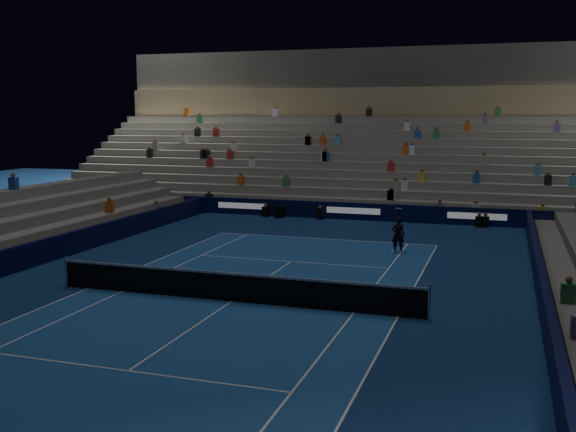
# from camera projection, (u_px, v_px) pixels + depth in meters

# --- Properties ---
(ground) EXTENTS (90.00, 90.00, 0.00)m
(ground) POSITION_uv_depth(u_px,v_px,m) (232.00, 302.00, 22.09)
(ground) COLOR navy
(ground) RESTS_ON ground
(court_surface) EXTENTS (10.97, 23.77, 0.01)m
(court_surface) POSITION_uv_depth(u_px,v_px,m) (232.00, 301.00, 22.09)
(court_surface) COLOR #19488B
(court_surface) RESTS_ON ground
(sponsor_barrier_far) EXTENTS (44.00, 0.25, 1.00)m
(sponsor_barrier_far) POSITION_uv_depth(u_px,v_px,m) (354.00, 211.00, 39.41)
(sponsor_barrier_far) COLOR black
(sponsor_barrier_far) RESTS_ON ground
(sponsor_barrier_east) EXTENTS (0.25, 37.00, 1.00)m
(sponsor_barrier_east) POSITION_uv_depth(u_px,v_px,m) (547.00, 314.00, 19.04)
(sponsor_barrier_east) COLOR black
(sponsor_barrier_east) RESTS_ON ground
(grandstand_main) EXTENTS (44.00, 15.20, 11.20)m
(grandstand_main) POSITION_uv_depth(u_px,v_px,m) (383.00, 154.00, 47.82)
(grandstand_main) COLOR slate
(grandstand_main) RESTS_ON ground
(tennis_net) EXTENTS (12.90, 0.10, 1.10)m
(tennis_net) POSITION_uv_depth(u_px,v_px,m) (232.00, 287.00, 22.01)
(tennis_net) COLOR #B2B2B7
(tennis_net) RESTS_ON ground
(tennis_player) EXTENTS (0.68, 0.53, 1.63)m
(tennis_player) POSITION_uv_depth(u_px,v_px,m) (398.00, 235.00, 29.79)
(tennis_player) COLOR black
(tennis_player) RESTS_ON ground
(broadcast_camera) EXTENTS (0.63, 1.03, 0.67)m
(broadcast_camera) POSITION_uv_depth(u_px,v_px,m) (280.00, 212.00, 40.33)
(broadcast_camera) COLOR black
(broadcast_camera) RESTS_ON ground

